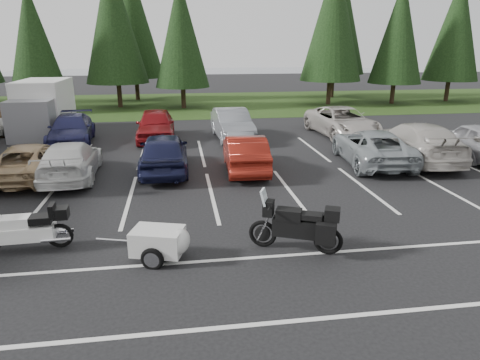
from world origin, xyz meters
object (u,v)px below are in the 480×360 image
Objects in this scene: car_far_4 at (342,122)px; adventure_motorcycle at (295,221)px; car_near_2 at (31,161)px; cargo_trailer at (158,244)px; car_near_8 at (476,140)px; car_near_7 at (416,142)px; box_truck at (40,108)px; car_near_6 at (372,147)px; car_near_5 at (245,153)px; car_far_3 at (232,124)px; car_far_1 at (71,130)px; touring_motorcycle at (22,224)px; car_far_2 at (156,125)px; car_near_3 at (70,160)px; car_near_4 at (164,152)px.

adventure_motorcycle is (-6.20, -12.98, -0.00)m from car_far_4.
cargo_trailer is at bearing 124.45° from car_near_2.
car_far_4 is at bearing -48.22° from car_near_8.
car_near_8 is 1.85× the size of adventure_motorcycle.
car_near_7 reaches higher than car_near_2.
car_near_6 is at bearing -28.53° from box_truck.
car_near_5 is 5.94m from car_far_3.
car_near_7 is at bearing 68.68° from adventure_motorcycle.
car_near_5 is at bearing 114.19° from adventure_motorcycle.
car_far_1 is (-13.35, 5.71, -0.00)m from car_near_6.
car_far_3 is 13.76m from touring_motorcycle.
car_far_4 is 2.21× the size of touring_motorcycle.
touring_motorcycle is (-11.87, -6.36, -0.02)m from car_near_6.
car_far_1 is 1.03× the size of car_far_3.
cargo_trailer is at bearing 68.48° from car_near_5.
car_near_6 is at bearing -33.44° from car_far_2.
car_near_2 is 1.90× the size of adventure_motorcycle.
car_near_3 is 1.01× the size of car_far_2.
box_truck is 6.80m from car_far_2.
box_truck is 17.21m from cargo_trailer.
car_far_1 is 0.89× the size of car_far_4.
car_far_2 reaches higher than cargo_trailer.
car_near_7 is at bearing -173.98° from car_near_5.
box_truck is 13.31m from car_near_5.
car_near_6 is at bearing -179.92° from car_near_4.
car_far_2 reaches higher than car_near_3.
car_near_6 is 1.11× the size of car_near_8.
car_far_3 is (3.43, 5.66, 0.00)m from car_near_4.
car_near_4 is (6.88, -8.41, -0.66)m from box_truck.
car_near_8 is (16.96, 0.47, 0.11)m from car_near_3.
car_far_2 is (6.33, -2.40, -0.65)m from box_truck.
car_near_3 is at bearing 3.14° from car_near_5.
car_far_2 is at bearing -20.77° from box_truck.
car_near_3 is 1.02× the size of car_near_8.
car_near_8 is at bearing -179.00° from car_near_2.
car_near_2 is at bearing -10.31° from car_near_3.
car_far_2 is at bearing -84.60° from car_near_4.
car_near_7 is at bearing -178.77° from car_near_2.
car_far_2 is 1.85× the size of adventure_motorcycle.
touring_motorcycle is 6.61m from adventure_motorcycle.
touring_motorcycle is at bearing -122.30° from car_far_3.
car_near_2 is at bearing 1.76° from car_near_5.
car_near_6 is 2.06× the size of touring_motorcycle.
car_near_7 is 16.38m from car_far_1.
car_near_4 and car_far_3 have the same top height.
car_far_1 is at bearing -91.47° from car_near_2.
car_near_5 is at bearing 179.18° from car_near_2.
car_far_3 is (8.32, 5.80, 0.12)m from car_near_2.
car_near_3 is 1.88× the size of adventure_motorcycle.
car_far_1 is at bearing -81.10° from car_near_3.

